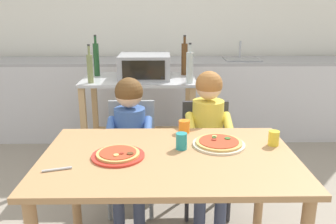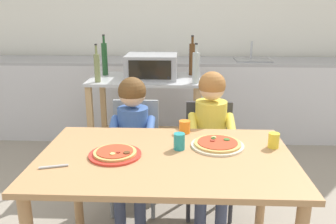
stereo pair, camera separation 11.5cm
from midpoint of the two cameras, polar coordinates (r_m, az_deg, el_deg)
ground_plane at (r=3.17m, az=-1.27°, el=-11.47°), size 11.16×11.16×0.00m
back_wall_tiled at (r=4.45m, az=-1.23°, el=14.90°), size 5.58×0.14×2.70m
kitchen_counter at (r=4.17m, az=-1.18°, el=2.29°), size 5.02×0.60×1.11m
kitchen_island_cart at (r=3.28m, az=-5.60°, el=0.50°), size 1.01×0.60×0.87m
toaster_oven at (r=3.19m, az=-4.84°, el=7.39°), size 0.45×0.41×0.21m
bottle_squat_spirits at (r=3.36m, az=-12.51°, el=8.40°), size 0.05×0.05×0.38m
bottle_clear_vinegar at (r=3.05m, az=-13.59°, el=6.95°), size 0.05×0.05×0.32m
bottle_dark_olive_oil at (r=2.97m, az=2.41°, el=7.29°), size 0.06×0.06×0.33m
bottle_brown_beer at (r=3.33m, az=1.68°, el=8.66°), size 0.06×0.06×0.37m
dining_table at (r=1.93m, az=-1.60°, el=-9.74°), size 1.35×0.86×0.74m
dining_chair_left at (r=2.67m, az=-7.16°, el=-5.77°), size 0.36×0.36×0.81m
dining_chair_right at (r=2.64m, az=4.88°, el=-5.98°), size 0.36×0.36×0.81m
child_in_blue_striped_shirt at (r=2.49m, az=-7.60°, el=-2.97°), size 0.32×0.42×1.01m
child_in_yellow_shirt at (r=2.46m, az=5.26°, el=-2.82°), size 0.32×0.42×1.06m
pizza_plate_red_rimmed at (r=1.89m, az=-9.83°, el=-6.85°), size 0.28×0.28×0.03m
pizza_plate_cream at (r=2.02m, az=6.61°, el=-5.06°), size 0.30×0.30×0.03m
drinking_cup_yellow at (r=2.07m, az=15.23°, el=-4.13°), size 0.06×0.06×0.08m
drinking_cup_orange at (r=2.20m, az=1.13°, el=-2.38°), size 0.07×0.07×0.08m
drinking_cup_teal at (r=1.95m, az=0.50°, el=-4.76°), size 0.06×0.06×0.09m
serving_spoon at (r=1.82m, az=-19.29°, el=-8.78°), size 0.14×0.05×0.01m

